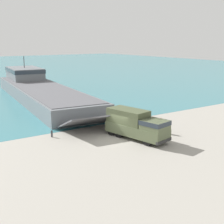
{
  "coord_description": "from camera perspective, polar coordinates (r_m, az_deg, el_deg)",
  "views": [
    {
      "loc": [
        -18.2,
        -26.36,
        10.35
      ],
      "look_at": [
        1.89,
        3.5,
        2.04
      ],
      "focal_mm": 50.0,
      "sensor_mm": 36.0,
      "label": 1
    }
  ],
  "objects": [
    {
      "name": "mooring_bollard",
      "position": [
        34.75,
        -10.96,
        -3.86
      ],
      "size": [
        0.23,
        0.23,
        0.76
      ],
      "color": "#333338",
      "rests_on": "ground_plane"
    },
    {
      "name": "soldier_on_ramp",
      "position": [
        35.95,
        8.86,
        -2.17
      ],
      "size": [
        0.35,
        0.49,
        1.79
      ],
      "rotation": [
        0.0,
        0.0,
        2.86
      ],
      "color": "#4C4738",
      "rests_on": "ground_plane"
    },
    {
      "name": "military_truck",
      "position": [
        33.38,
        4.46,
        -2.28
      ],
      "size": [
        3.77,
        7.6,
        3.06
      ],
      "rotation": [
        0.0,
        0.0,
        -1.37
      ],
      "color": "#566042",
      "rests_on": "ground_plane"
    },
    {
      "name": "landing_craft",
      "position": [
        58.87,
        -13.33,
        4.19
      ],
      "size": [
        12.47,
        43.92,
        7.1
      ],
      "rotation": [
        0.0,
        0.0,
        -0.11
      ],
      "color": "slate",
      "rests_on": "ground_plane"
    },
    {
      "name": "ground_plane",
      "position": [
        33.66,
        0.66,
        -4.91
      ],
      "size": [
        240.0,
        240.0,
        0.0
      ],
      "primitive_type": "plane",
      "color": "#9E998E"
    }
  ]
}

